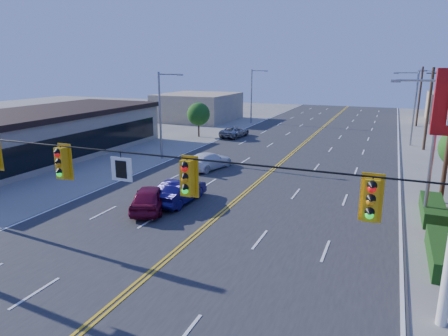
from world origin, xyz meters
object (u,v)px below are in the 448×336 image
at_px(signal_span, 89,182).
at_px(car_silver, 235,132).
at_px(car_blue, 180,192).
at_px(car_white, 209,161).
at_px(car_magenta, 150,199).

height_order(signal_span, car_silver, signal_span).
bearing_deg(car_blue, car_white, -76.47).
bearing_deg(car_blue, car_magenta, 63.17).
bearing_deg(car_magenta, car_silver, -100.98).
distance_m(signal_span, car_silver, 36.55).
height_order(signal_span, car_blue, signal_span).
relative_size(car_magenta, car_blue, 1.00).
bearing_deg(car_magenta, car_blue, -138.70).
bearing_deg(car_white, car_magenta, 109.39).
distance_m(signal_span, car_white, 20.96).
xyz_separation_m(signal_span, car_silver, (-8.61, 35.27, -4.23)).
xyz_separation_m(signal_span, car_magenta, (-4.07, 9.56, -4.11)).
xyz_separation_m(car_white, car_silver, (-3.63, 15.35, -0.05)).
xyz_separation_m(car_blue, car_white, (-1.90, 8.48, -0.05)).
relative_size(car_magenta, car_white, 0.94).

